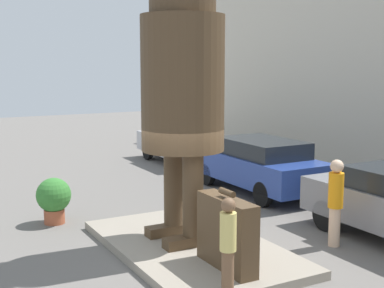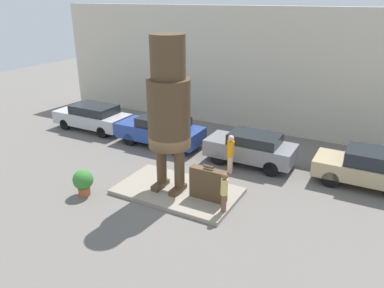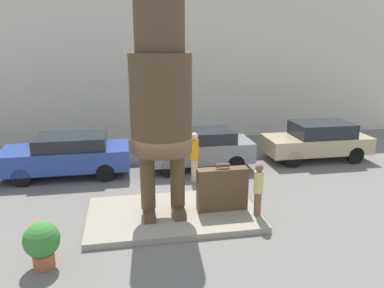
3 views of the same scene
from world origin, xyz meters
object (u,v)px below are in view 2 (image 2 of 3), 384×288
Objects in this scene: giant_suitcase at (208,184)px; planter_pot at (83,181)px; tourist at (224,191)px; parked_car_silver at (93,116)px; worker_hivis at (231,153)px; parked_car_blue at (161,130)px; parked_car_grey at (251,148)px; parked_car_tan at (372,168)px; statue_figure at (169,104)px.

giant_suitcase is 5.09m from planter_pot.
tourist is 0.33× the size of parked_car_silver.
tourist is 0.84× the size of worker_hivis.
parked_car_blue reaches higher than parked_car_silver.
parked_car_grey is 3.81× the size of planter_pot.
parked_car_tan is 2.43× the size of worker_hivis.
worker_hivis reaches higher than giant_suitcase.
planter_pot is (-5.64, -1.32, -0.40)m from tourist.
giant_suitcase reaches higher than parked_car_blue.
parked_car_blue is at bearing 127.25° from statue_figure.
parked_car_tan reaches higher than planter_pot.
parked_car_tan is at bearing -177.13° from parked_car_grey.
tourist is at bearing 155.31° from parked_car_silver.
parked_car_grey is 7.84m from planter_pot.
parked_car_tan is at bearing 15.69° from worker_hivis.
statue_figure is at bearing -117.26° from worker_hivis.
parked_car_tan is (5.45, 4.48, 0.05)m from giant_suitcase.
parked_car_blue reaches higher than parked_car_grey.
parked_car_grey is (10.15, -0.22, 0.03)m from parked_car_silver.
statue_figure is 3.35× the size of worker_hivis.
parked_car_silver is (-9.96, 4.44, 0.01)m from giant_suitcase.
giant_suitcase is at bearing 87.38° from parked_car_grey.
tourist is 0.33× the size of parked_car_blue.
tourist is at bearing 140.64° from parked_car_blue.
worker_hivis is (4.65, -1.39, 0.15)m from parked_car_blue.
parked_car_grey is at bearing 2.87° from parked_car_tan.
statue_figure is at bearing 178.55° from giant_suitcase.
parked_car_silver is 1.11× the size of parked_car_grey.
parked_car_silver is 1.00× the size of parked_car_blue.
tourist reaches higher than parked_car_blue.
giant_suitcase is at bearing 139.34° from parked_car_blue.
giant_suitcase is 0.96× the size of tourist.
tourist is (0.91, -0.55, 0.21)m from giant_suitcase.
statue_figure is 6.05m from parked_car_blue.
tourist is 11.96m from parked_car_silver.
parked_car_blue is at bearing 1.26° from parked_car_tan.
statue_figure reaches higher than giant_suitcase.
statue_figure is 5.46m from parked_car_grey.
worker_hivis is (9.66, -1.57, 0.18)m from parked_car_silver.
tourist is 3.63m from worker_hivis.
planter_pot is at bearing -158.35° from giant_suitcase.
giant_suitcase is 1.09m from tourist.
worker_hivis is at bearing 170.74° from parked_car_silver.
statue_figure is at bearing 65.02° from parked_car_grey.
parked_car_blue is 1.11× the size of parked_car_grey.
statue_figure reaches higher than parked_car_blue.
parked_car_blue is 1.05× the size of parked_car_tan.
statue_figure is at bearing 151.81° from parked_car_silver.
worker_hivis is at bearing 163.42° from parked_car_blue.
statue_figure reaches higher than parked_car_grey.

